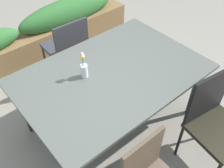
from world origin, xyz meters
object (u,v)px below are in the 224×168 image
(dining_table, at_px, (112,77))
(planter_box, at_px, (23,40))
(flower_vase, at_px, (84,67))
(chair_far_side, at_px, (67,46))
(chair_near_right, at_px, (215,120))

(dining_table, relative_size, planter_box, 0.50)
(planter_box, bearing_deg, flower_vase, -91.19)
(flower_vase, distance_m, planter_box, 1.65)
(chair_far_side, xyz_separation_m, chair_near_right, (0.35, -1.81, 0.03))
(chair_far_side, distance_m, chair_near_right, 1.85)
(chair_near_right, distance_m, flower_vase, 1.24)
(flower_vase, height_order, planter_box, flower_vase)
(chair_far_side, relative_size, chair_near_right, 0.91)
(chair_near_right, bearing_deg, planter_box, -68.30)
(chair_near_right, height_order, flower_vase, flower_vase)
(dining_table, height_order, chair_near_right, chair_near_right)
(chair_far_side, height_order, chair_near_right, chair_near_right)
(dining_table, xyz_separation_m, chair_far_side, (0.06, 0.91, -0.16))
(dining_table, xyz_separation_m, planter_box, (-0.20, 1.69, -0.36))
(dining_table, height_order, chair_far_side, chair_far_side)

